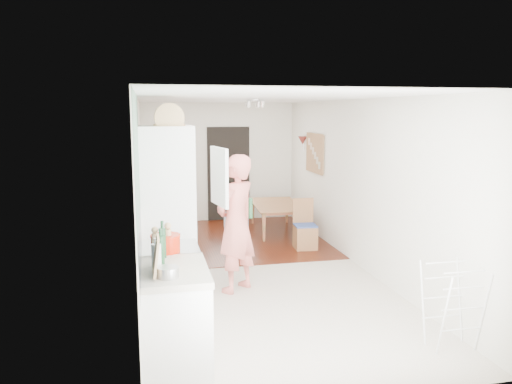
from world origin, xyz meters
name	(u,v)px	position (x,y,z in m)	size (l,w,h in m)	color
room_shell	(254,187)	(0.00, 0.00, 1.25)	(3.20, 7.00, 2.50)	white
floor	(254,270)	(0.00, 0.00, 0.00)	(3.20, 7.00, 0.01)	beige
wood_floor_overlay	(233,239)	(0.00, 1.85, 0.01)	(3.20, 3.30, 0.01)	#521B09
sage_wall_panel	(137,161)	(-1.59, -2.00, 1.85)	(0.02, 3.00, 1.30)	slate
tile_splashback	(140,245)	(-1.59, -2.55, 1.15)	(0.02, 1.90, 0.50)	black
doorway_recess	(229,174)	(0.20, 3.48, 1.00)	(0.90, 0.04, 2.00)	black
base_cabinet	(175,320)	(-1.30, -2.55, 0.43)	(0.60, 0.90, 0.86)	white
worktop	(174,272)	(-1.30, -2.55, 0.89)	(0.62, 0.92, 0.06)	beige
range_cooker	(171,290)	(-1.30, -1.80, 0.44)	(0.60, 0.60, 0.88)	white
cooker_top	(170,248)	(-1.30, -1.80, 0.90)	(0.60, 0.60, 0.04)	#B9B9BC
fridge_housing	(168,213)	(-1.27, -0.78, 1.07)	(0.66, 0.66, 2.15)	white
fridge_door	(219,177)	(-0.66, -1.08, 1.55)	(0.56, 0.04, 0.70)	white
fridge_interior	(192,174)	(-0.96, -0.78, 1.55)	(0.02, 0.52, 0.66)	white
pinboard	(315,153)	(1.58, 1.90, 1.55)	(0.03, 0.90, 0.70)	tan
pinboard_frame	(314,153)	(1.57, 1.90, 1.55)	(0.01, 0.94, 0.74)	#A75D3C
wall_sconce	(303,140)	(1.54, 2.55, 1.75)	(0.18, 0.18, 0.16)	maroon
person	(236,211)	(-0.41, -0.77, 1.06)	(0.77, 0.51, 2.11)	#E57569
dining_table	(278,220)	(0.95, 2.21, 0.23)	(1.34, 0.74, 0.47)	#A75D3C
dining_chair	(305,225)	(1.09, 0.92, 0.43)	(0.36, 0.36, 0.85)	#A75D3C
stool	(238,238)	(-0.06, 1.05, 0.23)	(0.35, 0.35, 0.46)	#A75D3C
grey_drape	(236,219)	(-0.08, 1.00, 0.55)	(0.40, 0.40, 0.18)	slate
drying_rack	(452,307)	(1.38, -2.82, 0.43)	(0.44, 0.39, 0.85)	white
bread_bin	(169,118)	(-1.23, -0.86, 2.25)	(0.37, 0.35, 0.19)	tan
red_casserole	(166,243)	(-1.35, -1.99, 1.01)	(0.30, 0.30, 0.18)	red
steel_pan	(168,272)	(-1.36, -2.80, 0.97)	(0.19, 0.19, 0.09)	#B9B9BC
held_bottle	(251,208)	(-0.26, -0.97, 1.13)	(0.05, 0.05, 0.25)	#183F22
bottle_a	(161,250)	(-1.40, -2.41, 1.06)	(0.06, 0.06, 0.27)	#183F22
bottle_b	(163,243)	(-1.38, -2.19, 1.07)	(0.07, 0.07, 0.29)	#183F22
bottle_c	(156,256)	(-1.45, -2.48, 1.03)	(0.09, 0.09, 0.22)	silver
pepper_mill_front	(168,241)	(-1.32, -2.02, 1.04)	(0.07, 0.07, 0.24)	tan
pepper_mill_back	(155,245)	(-1.45, -2.12, 1.04)	(0.06, 0.06, 0.23)	tan
chopping_boards	(156,256)	(-1.45, -2.72, 1.09)	(0.04, 0.25, 0.34)	tan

